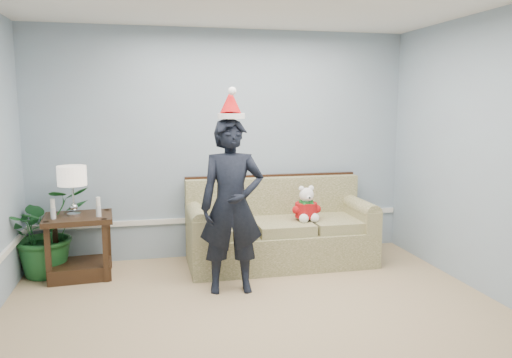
{
  "coord_description": "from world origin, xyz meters",
  "views": [
    {
      "loc": [
        -0.94,
        -3.39,
        1.83
      ],
      "look_at": [
        0.18,
        1.55,
        1.07
      ],
      "focal_mm": 35.0,
      "sensor_mm": 36.0,
      "label": 1
    }
  ],
  "objects_px": {
    "table_lamp": "(72,178)",
    "teddy_bear": "(306,208)",
    "side_table": "(80,253)",
    "houseplant": "(46,231)",
    "man": "(232,206)",
    "sofa": "(279,233)"
  },
  "relations": [
    {
      "from": "side_table",
      "to": "teddy_bear",
      "type": "xyz_separation_m",
      "value": [
        2.48,
        -0.13,
        0.4
      ]
    },
    {
      "from": "sofa",
      "to": "teddy_bear",
      "type": "xyz_separation_m",
      "value": [
        0.28,
        -0.16,
        0.31
      ]
    },
    {
      "from": "sofa",
      "to": "houseplant",
      "type": "height_order",
      "value": "sofa"
    },
    {
      "from": "houseplant",
      "to": "teddy_bear",
      "type": "height_order",
      "value": "houseplant"
    },
    {
      "from": "side_table",
      "to": "table_lamp",
      "type": "relative_size",
      "value": 1.38
    },
    {
      "from": "side_table",
      "to": "houseplant",
      "type": "height_order",
      "value": "houseplant"
    },
    {
      "from": "sofa",
      "to": "side_table",
      "type": "relative_size",
      "value": 2.88
    },
    {
      "from": "houseplant",
      "to": "teddy_bear",
      "type": "distance_m",
      "value": 2.85
    },
    {
      "from": "table_lamp",
      "to": "side_table",
      "type": "bearing_deg",
      "value": -1.98
    },
    {
      "from": "table_lamp",
      "to": "houseplant",
      "type": "height_order",
      "value": "table_lamp"
    },
    {
      "from": "side_table",
      "to": "teddy_bear",
      "type": "relative_size",
      "value": 1.79
    },
    {
      "from": "man",
      "to": "teddy_bear",
      "type": "xyz_separation_m",
      "value": [
        0.97,
        0.62,
        -0.19
      ]
    },
    {
      "from": "sofa",
      "to": "man",
      "type": "height_order",
      "value": "man"
    },
    {
      "from": "sofa",
      "to": "side_table",
      "type": "distance_m",
      "value": 2.2
    },
    {
      "from": "table_lamp",
      "to": "houseplant",
      "type": "relative_size",
      "value": 0.55
    },
    {
      "from": "table_lamp",
      "to": "teddy_bear",
      "type": "height_order",
      "value": "table_lamp"
    },
    {
      "from": "side_table",
      "to": "table_lamp",
      "type": "height_order",
      "value": "table_lamp"
    },
    {
      "from": "sofa",
      "to": "houseplant",
      "type": "relative_size",
      "value": 2.18
    },
    {
      "from": "side_table",
      "to": "man",
      "type": "distance_m",
      "value": 1.79
    },
    {
      "from": "side_table",
      "to": "houseplant",
      "type": "relative_size",
      "value": 0.76
    },
    {
      "from": "table_lamp",
      "to": "teddy_bear",
      "type": "bearing_deg",
      "value": -3.06
    },
    {
      "from": "houseplant",
      "to": "sofa",
      "type": "bearing_deg",
      "value": -2.65
    }
  ]
}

